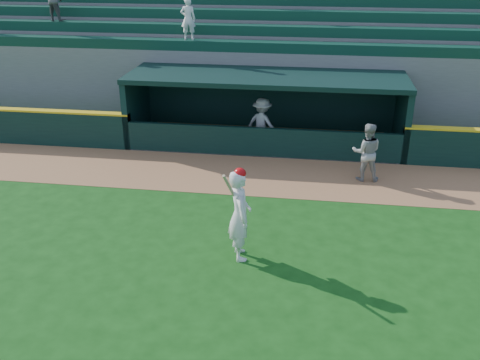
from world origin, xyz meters
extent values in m
plane|color=#124310|center=(0.00, 0.00, 0.00)|extent=(120.00, 120.00, 0.00)
cube|color=#96633C|center=(0.00, 4.90, 0.01)|extent=(40.00, 3.00, 0.01)
imported|color=#959691|center=(3.27, 5.06, 0.88)|extent=(0.86, 0.68, 1.76)
imported|color=#ABABA6|center=(-0.06, 7.26, 0.89)|extent=(1.32, 1.08, 1.77)
cube|color=slate|center=(0.00, 7.70, 0.02)|extent=(9.00, 2.60, 0.04)
cube|color=black|center=(-4.60, 7.70, 1.15)|extent=(0.20, 2.60, 2.30)
cube|color=black|center=(4.60, 7.70, 1.15)|extent=(0.20, 2.60, 2.30)
cube|color=black|center=(0.00, 9.00, 1.15)|extent=(9.40, 0.20, 2.30)
cube|color=black|center=(0.00, 7.70, 2.38)|extent=(9.40, 2.80, 0.16)
cube|color=black|center=(0.00, 6.48, 0.50)|extent=(9.00, 0.16, 1.00)
cube|color=brown|center=(0.00, 8.50, 0.25)|extent=(8.40, 0.45, 0.10)
cube|color=slate|center=(0.00, 9.53, 1.46)|extent=(34.00, 0.85, 2.91)
cube|color=#0F3828|center=(0.00, 9.41, 3.09)|extent=(34.00, 0.60, 0.36)
cube|color=slate|center=(0.00, 10.38, 1.68)|extent=(34.00, 0.85, 3.36)
cube|color=#0F3828|center=(0.00, 10.26, 3.54)|extent=(34.00, 0.60, 0.36)
cube|color=slate|center=(0.00, 11.22, 1.91)|extent=(34.00, 0.85, 3.81)
cube|color=#0F3828|center=(0.00, 11.11, 3.99)|extent=(34.00, 0.60, 0.36)
cube|color=slate|center=(0.00, 12.07, 2.13)|extent=(34.00, 0.85, 4.26)
cube|color=#0F3828|center=(0.00, 11.96, 4.44)|extent=(34.00, 0.60, 0.36)
cube|color=slate|center=(0.00, 12.93, 2.35)|extent=(34.00, 0.85, 4.71)
cube|color=slate|center=(0.00, 13.78, 2.58)|extent=(34.00, 0.85, 5.16)
cube|color=slate|center=(0.00, 14.62, 2.80)|extent=(34.00, 0.85, 5.61)
cube|color=slate|center=(0.00, 15.20, 2.80)|extent=(34.50, 0.30, 5.61)
imported|color=white|center=(-3.02, 9.43, 4.00)|extent=(0.57, 0.41, 1.46)
imported|color=silver|center=(0.19, 0.28, 1.06)|extent=(0.72, 0.89, 2.11)
sphere|color=red|center=(0.19, 0.28, 2.04)|extent=(0.27, 0.27, 0.27)
cylinder|color=tan|center=(0.01, 0.06, 1.81)|extent=(0.26, 0.48, 0.76)
camera|label=1|loc=(1.68, -10.02, 6.55)|focal=40.00mm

